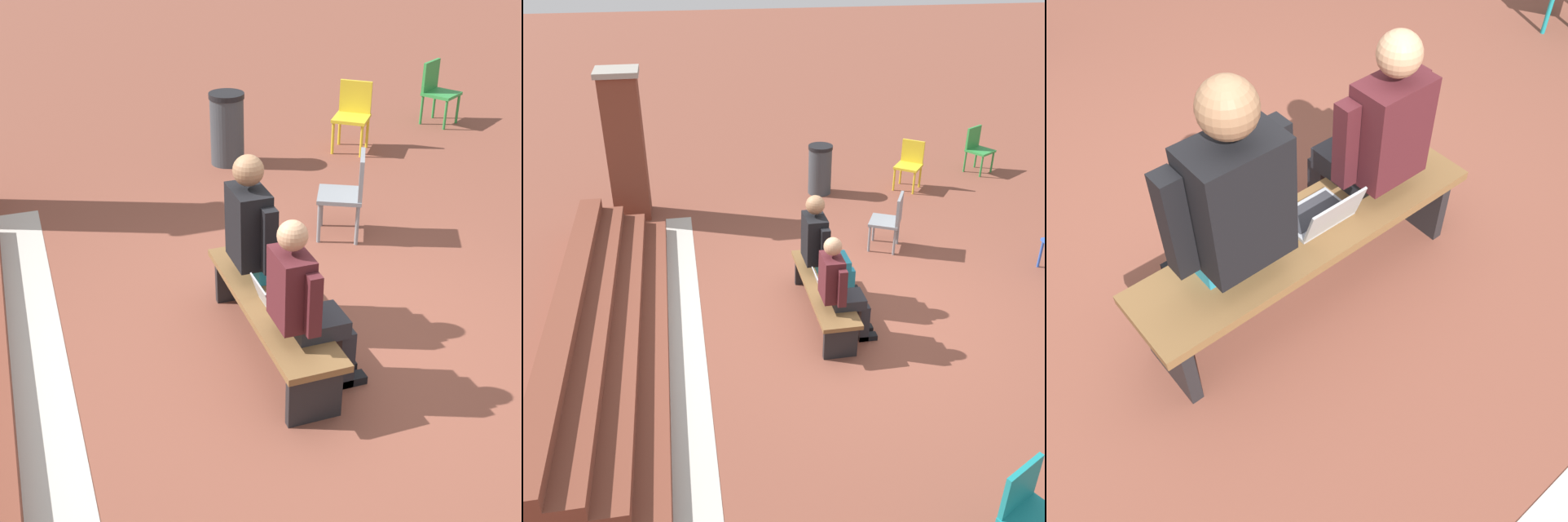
{
  "view_description": "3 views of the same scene",
  "coord_description": "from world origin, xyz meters",
  "views": [
    {
      "loc": [
        -4.2,
        1.93,
        3.22
      ],
      "look_at": [
        -0.47,
        0.61,
        1.03
      ],
      "focal_mm": 50.0,
      "sensor_mm": 36.0,
      "label": 1
    },
    {
      "loc": [
        -6.02,
        1.93,
        4.18
      ],
      "look_at": [
        0.36,
        0.79,
        0.58
      ],
      "focal_mm": 42.0,
      "sensor_mm": 36.0,
      "label": 2
    },
    {
      "loc": [
        1.24,
        1.93,
        2.5
      ],
      "look_at": [
        0.3,
        0.8,
        0.84
      ],
      "focal_mm": 42.0,
      "sensor_mm": 36.0,
      "label": 3
    }
  ],
  "objects": [
    {
      "name": "plastic_chair_mid_courtyard",
      "position": [
        -3.43,
        -0.34,
        0.48
      ],
      "size": [
        0.57,
        0.57,
        0.84
      ],
      "color": "teal",
      "rests_on": "ground"
    },
    {
      "name": "litter_bin",
      "position": [
        3.74,
        -0.46,
        0.43
      ],
      "size": [
        0.42,
        0.42,
        0.86
      ],
      "color": "#383D42",
      "rests_on": "ground"
    },
    {
      "name": "ground_plane",
      "position": [
        0.0,
        0.0,
        0.0
      ],
      "size": [
        60.0,
        60.0,
        0.0
      ],
      "primitive_type": "plane",
      "color": "brown"
    },
    {
      "name": "plastic_chair_near_bench_right",
      "position": [
        4.26,
        -3.62,
        0.48
      ],
      "size": [
        0.58,
        0.58,
        0.84
      ],
      "color": "#2D893D",
      "rests_on": "ground"
    },
    {
      "name": "person_student",
      "position": [
        -0.51,
        0.32,
        0.7
      ],
      "size": [
        0.51,
        0.65,
        1.3
      ],
      "color": "#232328",
      "rests_on": "ground"
    },
    {
      "name": "brick_pillar_left_of_steps",
      "position": [
        3.36,
        2.73,
        1.17
      ],
      "size": [
        0.64,
        0.64,
        2.32
      ],
      "color": "brown",
      "rests_on": "ground"
    },
    {
      "name": "brick_steps",
      "position": [
        -0.05,
        2.98,
        0.22
      ],
      "size": [
        5.49,
        1.2,
        0.6
      ],
      "color": "brown",
      "rests_on": "ground"
    },
    {
      "name": "person_adult",
      "position": [
        0.33,
        0.31,
        0.75
      ],
      "size": [
        0.59,
        0.74,
        1.42
      ],
      "color": "teal",
      "rests_on": "ground"
    },
    {
      "name": "plastic_chair_by_pillar",
      "position": [
        3.7,
        -2.08,
        0.48
      ],
      "size": [
        0.59,
        0.59,
        0.84
      ],
      "color": "gold",
      "rests_on": "ground"
    },
    {
      "name": "plastic_chair_near_bench_left",
      "position": [
        1.5,
        -0.97,
        0.48
      ],
      "size": [
        0.57,
        0.57,
        0.84
      ],
      "color": "gray",
      "rests_on": "ground"
    },
    {
      "name": "laptop",
      "position": [
        -0.14,
        0.39,
        0.5
      ],
      "size": [
        0.32,
        0.29,
        0.21
      ],
      "color": "#9EA0A5",
      "rests_on": "bench"
    },
    {
      "name": "concrete_strip",
      "position": [
        -0.05,
        2.03,
        0.0
      ],
      "size": [
        6.29,
        0.4,
        0.01
      ],
      "primitive_type": "cube",
      "color": "#B7B2A8",
      "rests_on": "ground"
    },
    {
      "name": "bench",
      "position": [
        -0.05,
        0.38,
        0.35
      ],
      "size": [
        1.8,
        0.44,
        0.45
      ],
      "color": "brown",
      "rests_on": "ground"
    }
  ]
}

